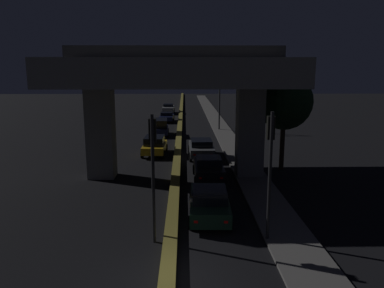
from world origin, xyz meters
TOP-DOWN VIEW (x-y plane):
  - ground_plane at (0.00, 0.00)m, footprint 200.00×200.00m
  - median_divider at (0.00, 35.00)m, footprint 0.58×126.00m
  - sidewalk_right at (5.08, 28.00)m, footprint 2.18×126.00m
  - elevated_overpass at (0.00, 12.93)m, footprint 14.15×11.85m
  - traffic_light_left_of_median at (-0.69, 3.16)m, footprint 0.30×0.49m
  - traffic_light_right_of_median at (4.09, 3.16)m, footprint 0.30×0.49m
  - street_lamp at (4.31, 32.38)m, footprint 2.60×0.32m
  - car_dark_green_lead at (1.81, 5.81)m, footprint 2.14×4.74m
  - car_black_second at (2.16, 12.08)m, footprint 2.01×4.28m
  - car_grey_third at (1.97, 18.47)m, footprint 2.13×4.52m
  - car_taxi_yellow_lead_oncoming at (-1.95, 19.58)m, footprint 2.08×4.07m
  - car_dark_blue_second_oncoming at (-2.08, 29.02)m, footprint 2.03×4.16m
  - car_dark_blue_third_oncoming at (-1.87, 39.88)m, footprint 2.03×4.12m
  - car_silver_fourth_oncoming at (-2.05, 49.97)m, footprint 1.98×4.53m
  - motorcycle_white_filtering_near at (0.99, 5.26)m, footprint 0.32×1.74m
  - pedestrian_on_sidewalk at (5.50, 12.58)m, footprint 0.39×0.39m
  - roadside_tree_kerbside_near at (7.65, 14.69)m, footprint 3.99×3.99m

SIDE VIEW (x-z plane):
  - ground_plane at x=0.00m, z-range 0.00..0.00m
  - sidewalk_right at x=5.08m, z-range 0.00..0.13m
  - median_divider at x=0.00m, z-range 0.00..0.35m
  - motorcycle_white_filtering_near at x=0.99m, z-range -0.10..1.28m
  - car_dark_blue_third_oncoming at x=-1.87m, z-range 0.03..1.35m
  - car_dark_green_lead at x=1.81m, z-range 0.04..1.45m
  - car_black_second at x=2.16m, z-range 0.01..1.56m
  - car_grey_third at x=1.97m, z-range 0.04..1.57m
  - car_silver_fourth_oncoming at x=-2.05m, z-range 0.03..1.59m
  - car_taxi_yellow_lead_oncoming at x=-1.95m, z-range 0.04..1.62m
  - pedestrian_on_sidewalk at x=5.50m, z-range 0.12..1.72m
  - car_dark_blue_second_oncoming at x=-2.08m, z-range 0.04..1.85m
  - traffic_light_left_of_median at x=-0.69m, z-range 0.97..6.40m
  - traffic_light_right_of_median at x=4.09m, z-range 0.99..6.50m
  - street_lamp at x=4.31m, z-range 0.74..7.83m
  - roadside_tree_kerbside_near at x=7.65m, z-range 1.44..8.36m
  - elevated_overpass at x=0.00m, z-range 2.24..10.88m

